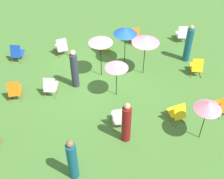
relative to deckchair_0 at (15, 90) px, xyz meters
The scene contains 21 objects.
ground_plane 3.89m from the deckchair_0, behind, with size 40.00×40.00×0.00m, color #477A33.
deckchair_0 is the anchor object (origin of this frame).
deckchair_1 3.45m from the deckchair_0, 125.33° to the right, with size 0.63×0.84×0.83m.
deckchair_2 1.43m from the deckchair_0, behind, with size 0.64×0.85×0.83m.
deckchair_4 4.44m from the deckchair_0, 150.90° to the left, with size 0.49×0.77×0.83m.
deckchair_5 6.49m from the deckchair_0, 150.18° to the right, with size 0.61×0.84×0.83m.
deckchair_6 2.65m from the deckchair_0, 88.41° to the right, with size 0.66×0.86×0.83m.
deckchair_9 8.60m from the deckchair_0, 159.80° to the right, with size 0.56×0.81×0.83m.
deckchair_10 7.80m from the deckchair_0, behind, with size 0.63×0.85×0.83m.
deckchair_11 4.80m from the deckchair_0, 146.96° to the right, with size 0.66×0.86×0.83m.
deckchair_12 8.21m from the deckchair_0, 164.31° to the left, with size 0.49×0.76×0.83m.
deckchair_13 6.46m from the deckchair_0, 159.43° to the left, with size 0.63×0.85×0.83m.
umbrella_0 4.25m from the deckchair_0, behind, with size 0.92×0.92×1.62m.
umbrella_1 7.45m from the deckchair_0, 153.84° to the left, with size 0.93×0.93×1.74m.
umbrella_2 4.01m from the deckchair_0, 166.85° to the right, with size 1.01×1.01×1.93m.
umbrella_3 5.26m from the deckchair_0, 161.68° to the right, with size 1.05×1.05×1.84m.
umbrella_4 5.71m from the deckchair_0, behind, with size 1.15×1.15×1.93m.
person_0 2.54m from the deckchair_0, behind, with size 0.43×0.43×1.80m.
person_1 7.85m from the deckchair_0, behind, with size 0.44×0.44×1.84m.
person_2 4.58m from the deckchair_0, 117.19° to the left, with size 0.37×0.37×1.72m.
person_3 4.93m from the deckchair_0, 144.28° to the left, with size 0.43×0.43×1.74m.
Camera 1 is at (1.47, 9.93, 8.45)m, focal length 48.16 mm.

